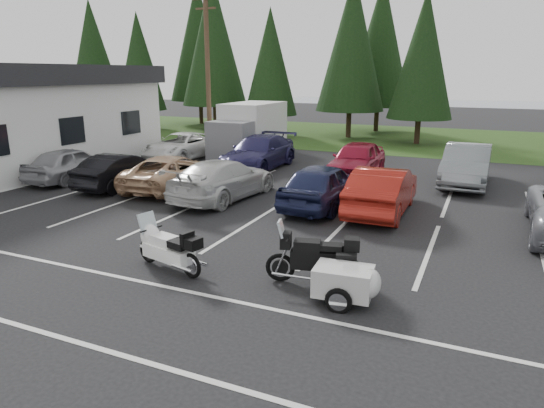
{
  "coord_description": "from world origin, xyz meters",
  "views": [
    {
      "loc": [
        4.3,
        -11.46,
        4.54
      ],
      "look_at": [
        -0.6,
        -0.5,
        1.28
      ],
      "focal_mm": 32.0,
      "sensor_mm": 36.0,
      "label": 1
    }
  ],
  "objects_px": {
    "car_near_4": "(322,185)",
    "adventure_motorcycle": "(314,253)",
    "car_near_2": "(172,172)",
    "box_truck": "(246,130)",
    "car_near_0": "(70,164)",
    "utility_pole": "(208,70)",
    "car_far_2": "(357,160)",
    "car_near_3": "(224,179)",
    "cargo_trailer": "(343,285)",
    "car_near_5": "(382,190)",
    "car_far_3": "(466,165)",
    "touring_motorcycle": "(168,244)",
    "car_far_1": "(259,152)",
    "car_far_0": "(181,146)",
    "car_near_1": "(121,170)"
  },
  "relations": [
    {
      "from": "car_near_4",
      "to": "adventure_motorcycle",
      "type": "bearing_deg",
      "value": 108.94
    },
    {
      "from": "car_near_2",
      "to": "car_near_4",
      "type": "xyz_separation_m",
      "value": [
        6.36,
        -0.12,
        0.09
      ]
    },
    {
      "from": "car_near_2",
      "to": "car_near_4",
      "type": "relative_size",
      "value": 1.08
    },
    {
      "from": "box_truck",
      "to": "car_near_0",
      "type": "relative_size",
      "value": 1.3
    },
    {
      "from": "utility_pole",
      "to": "car_far_2",
      "type": "bearing_deg",
      "value": -15.16
    },
    {
      "from": "car_near_0",
      "to": "adventure_motorcycle",
      "type": "xyz_separation_m",
      "value": [
        13.17,
        -5.85,
        -0.01
      ]
    },
    {
      "from": "car_near_3",
      "to": "cargo_trailer",
      "type": "xyz_separation_m",
      "value": [
        6.4,
        -6.41,
        -0.34
      ]
    },
    {
      "from": "car_near_5",
      "to": "car_far_3",
      "type": "bearing_deg",
      "value": -112.91
    },
    {
      "from": "car_near_0",
      "to": "touring_motorcycle",
      "type": "height_order",
      "value": "car_near_0"
    },
    {
      "from": "car_near_5",
      "to": "cargo_trailer",
      "type": "height_order",
      "value": "car_near_5"
    },
    {
      "from": "car_near_0",
      "to": "car_near_4",
      "type": "height_order",
      "value": "car_near_4"
    },
    {
      "from": "car_far_1",
      "to": "cargo_trailer",
      "type": "height_order",
      "value": "car_far_1"
    },
    {
      "from": "utility_pole",
      "to": "car_near_0",
      "type": "height_order",
      "value": "utility_pole"
    },
    {
      "from": "car_far_3",
      "to": "touring_motorcycle",
      "type": "distance_m",
      "value": 13.9
    },
    {
      "from": "car_near_4",
      "to": "car_far_1",
      "type": "relative_size",
      "value": 0.84
    },
    {
      "from": "car_near_2",
      "to": "utility_pole",
      "type": "bearing_deg",
      "value": -74.47
    },
    {
      "from": "car_far_3",
      "to": "car_near_3",
      "type": "bearing_deg",
      "value": -141.68
    },
    {
      "from": "car_near_4",
      "to": "car_far_3",
      "type": "height_order",
      "value": "car_far_3"
    },
    {
      "from": "cargo_trailer",
      "to": "car_far_0",
      "type": "bearing_deg",
      "value": 129.88
    },
    {
      "from": "car_near_5",
      "to": "cargo_trailer",
      "type": "bearing_deg",
      "value": 94.83
    },
    {
      "from": "car_far_3",
      "to": "touring_motorcycle",
      "type": "relative_size",
      "value": 2.14
    },
    {
      "from": "car_near_3",
      "to": "touring_motorcycle",
      "type": "xyz_separation_m",
      "value": [
        2.16,
        -6.45,
        -0.08
      ]
    },
    {
      "from": "car_far_2",
      "to": "car_near_2",
      "type": "bearing_deg",
      "value": -138.83
    },
    {
      "from": "car_near_0",
      "to": "car_near_4",
      "type": "xyz_separation_m",
      "value": [
        11.31,
        0.33,
        0.05
      ]
    },
    {
      "from": "car_far_0",
      "to": "touring_motorcycle",
      "type": "height_order",
      "value": "car_far_0"
    },
    {
      "from": "car_far_0",
      "to": "car_far_1",
      "type": "distance_m",
      "value": 5.02
    },
    {
      "from": "utility_pole",
      "to": "car_near_0",
      "type": "xyz_separation_m",
      "value": [
        -2.08,
        -8.16,
        -3.96
      ]
    },
    {
      "from": "box_truck",
      "to": "car_near_4",
      "type": "xyz_separation_m",
      "value": [
        7.23,
        -8.33,
        -0.67
      ]
    },
    {
      "from": "utility_pole",
      "to": "box_truck",
      "type": "xyz_separation_m",
      "value": [
        2.0,
        0.5,
        -3.25
      ]
    },
    {
      "from": "utility_pole",
      "to": "car_near_5",
      "type": "distance_m",
      "value": 14.22
    },
    {
      "from": "car_far_1",
      "to": "car_near_0",
      "type": "bearing_deg",
      "value": -137.47
    },
    {
      "from": "car_near_5",
      "to": "car_near_3",
      "type": "bearing_deg",
      "value": 4.44
    },
    {
      "from": "car_near_5",
      "to": "car_near_0",
      "type": "bearing_deg",
      "value": 1.31
    },
    {
      "from": "utility_pole",
      "to": "car_far_3",
      "type": "bearing_deg",
      "value": -8.7
    },
    {
      "from": "car_far_0",
      "to": "car_far_1",
      "type": "xyz_separation_m",
      "value": [
        4.97,
        -0.7,
        0.09
      ]
    },
    {
      "from": "car_near_4",
      "to": "car_near_0",
      "type": "bearing_deg",
      "value": 3.83
    },
    {
      "from": "utility_pole",
      "to": "car_far_0",
      "type": "height_order",
      "value": "utility_pole"
    },
    {
      "from": "car_near_1",
      "to": "car_near_4",
      "type": "xyz_separation_m",
      "value": [
        8.43,
        0.45,
        0.08
      ]
    },
    {
      "from": "car_near_5",
      "to": "car_far_3",
      "type": "height_order",
      "value": "car_far_3"
    },
    {
      "from": "car_near_2",
      "to": "car_near_5",
      "type": "distance_m",
      "value": 8.41
    },
    {
      "from": "box_truck",
      "to": "car_far_0",
      "type": "height_order",
      "value": "box_truck"
    },
    {
      "from": "car_far_2",
      "to": "car_near_5",
      "type": "bearing_deg",
      "value": -66.3
    },
    {
      "from": "car_near_2",
      "to": "car_near_4",
      "type": "distance_m",
      "value": 6.36
    },
    {
      "from": "adventure_motorcycle",
      "to": "car_near_1",
      "type": "bearing_deg",
      "value": 137.1
    },
    {
      "from": "car_near_2",
      "to": "adventure_motorcycle",
      "type": "distance_m",
      "value": 10.36
    },
    {
      "from": "car_near_4",
      "to": "adventure_motorcycle",
      "type": "height_order",
      "value": "car_near_4"
    },
    {
      "from": "car_near_4",
      "to": "car_near_5",
      "type": "relative_size",
      "value": 0.97
    },
    {
      "from": "car_near_0",
      "to": "car_far_3",
      "type": "bearing_deg",
      "value": -161.81
    },
    {
      "from": "box_truck",
      "to": "car_near_4",
      "type": "relative_size",
      "value": 1.23
    },
    {
      "from": "car_far_2",
      "to": "cargo_trailer",
      "type": "bearing_deg",
      "value": -75.9
    }
  ]
}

